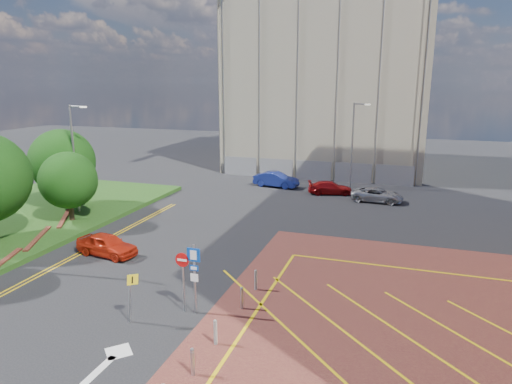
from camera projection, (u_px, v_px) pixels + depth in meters
The scene contains 14 objects.
ground at pixel (175, 322), 19.33m from camera, with size 140.00×140.00×0.00m, color black.
tree_c at pixel (68, 180), 31.89m from camera, with size 4.00×4.00×4.90m.
tree_d at pixel (62, 161), 35.41m from camera, with size 5.00×5.00×6.08m.
lamp_left_far at pixel (75, 155), 33.67m from camera, with size 1.53×0.16×8.00m.
lamp_back at pixel (353, 142), 42.91m from camera, with size 1.53×0.16×8.00m.
sign_cluster at pixel (190, 271), 19.69m from camera, with size 1.17×0.12×3.20m.
warning_sign at pixel (131, 292), 18.96m from camera, with size 0.54×0.37×2.24m.
bollard_row at pixel (208, 343), 16.99m from camera, with size 0.14×11.14×0.90m.
construction_building at pixel (333, 72), 53.64m from camera, with size 21.20×19.20×22.00m, color #A09583.
construction_fence at pixel (323, 171), 46.48m from camera, with size 21.60×0.06×2.00m, color gray.
car_red_left at pixel (107, 245), 26.64m from camera, with size 1.53×3.80×1.29m, color red.
car_blue_back at pixel (276, 180), 43.87m from camera, with size 1.51×4.33×1.43m, color navy.
car_red_back at pixel (330, 188), 41.12m from camera, with size 1.61×3.96×1.15m, color #9A0D0E.
car_silver_back at pixel (377, 195), 38.50m from camera, with size 1.98×4.29×1.19m, color #9E9EA5.
Camera 1 is at (8.71, -15.52, 9.97)m, focal length 32.00 mm.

